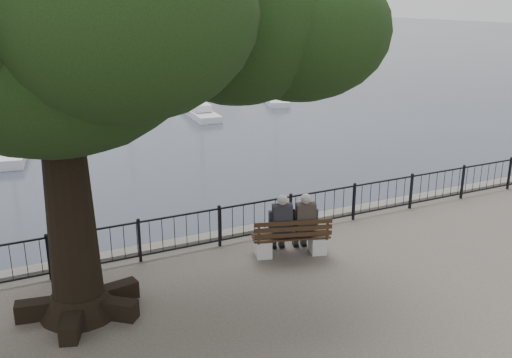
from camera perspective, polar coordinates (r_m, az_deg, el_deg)
harbor at (r=15.27m, az=-0.83°, el=-7.01°), size 260.00×260.00×1.20m
railing at (r=14.44m, az=0.00°, el=-3.94°), size 22.06×0.06×1.00m
bench at (r=13.67m, az=3.53°, el=-6.26°), size 1.92×1.06×0.97m
person_left at (r=13.57m, az=2.49°, el=-4.72°), size 0.59×0.84×1.54m
person_right at (r=13.69m, az=4.79°, el=-4.57°), size 0.59×0.84×1.54m
tree at (r=10.67m, az=-15.62°, el=15.96°), size 10.57×7.38×8.63m
lion_monument at (r=60.19m, az=-18.84°, el=12.43°), size 6.13×6.13×9.01m
sailboat_b at (r=28.57m, az=-23.51°, el=3.04°), size 2.59×6.17×13.11m
sailboat_c at (r=34.80m, az=-5.64°, el=6.76°), size 1.66×4.85×9.68m
sailboat_d at (r=39.42m, az=1.88°, el=8.09°), size 2.67×4.83×8.37m
sailboat_f at (r=43.92m, az=-18.95°, el=8.21°), size 2.14×6.30×12.07m
sailboat_g at (r=51.27m, az=-12.76°, el=9.94°), size 2.86×4.78×9.43m
sailboat_h at (r=52.00m, az=-22.53°, el=9.17°), size 2.52×5.17×10.75m
sailboat_i at (r=47.10m, az=-12.96°, el=9.28°), size 1.97×5.46×10.44m
sailboat_j at (r=49.06m, az=-18.89°, el=9.12°), size 2.90×6.03×11.32m
far_shore at (r=94.44m, az=-6.80°, el=15.88°), size 30.00×8.60×9.18m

